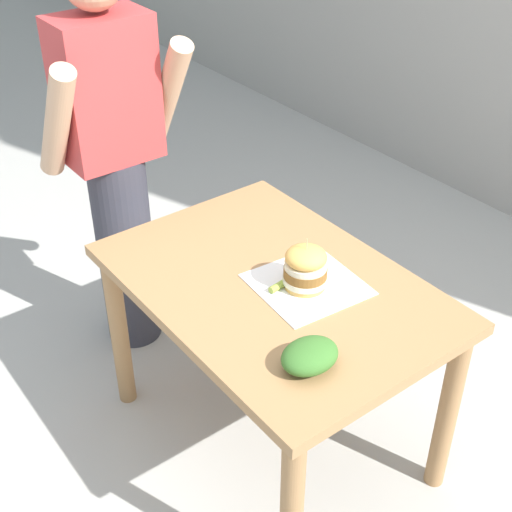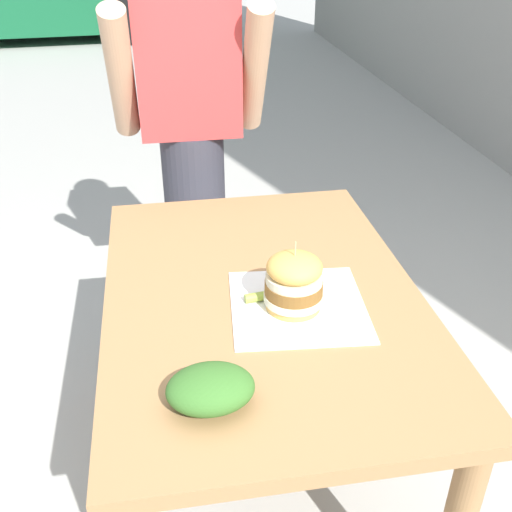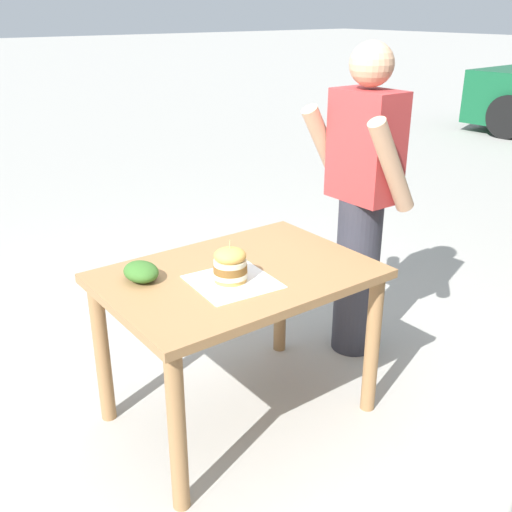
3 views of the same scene
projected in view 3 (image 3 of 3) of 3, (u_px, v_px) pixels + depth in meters
ground_plane at (240, 412)px, 2.93m from camera, size 80.00×80.00×0.00m
patio_table at (238, 296)px, 2.69m from camera, size 0.81×1.18×0.76m
serving_paper at (233, 282)px, 2.54m from camera, size 0.36×0.36×0.00m
sandwich at (230, 265)px, 2.52m from camera, size 0.15×0.15×0.19m
pickle_spear at (227, 270)px, 2.62m from camera, size 0.08×0.03×0.02m
side_salad at (141, 272)px, 2.54m from camera, size 0.18×0.14×0.08m
diner_across_table at (361, 202)px, 3.16m from camera, size 0.55×0.35×1.69m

